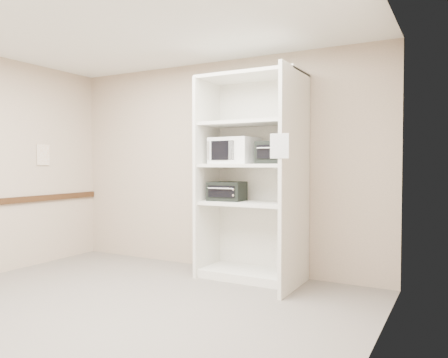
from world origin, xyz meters
The scene contains 10 objects.
floor centered at (0.00, 0.00, 0.00)m, with size 4.50×4.00×0.01m, color #686059.
ceiling centered at (0.00, 0.00, 2.70)m, with size 4.50×4.00×0.01m, color white.
wall_back centered at (0.00, 2.00, 1.35)m, with size 4.50×0.02×2.70m, color tan.
wall_right centered at (2.25, 0.00, 1.35)m, with size 0.02×4.00×2.70m, color tan.
shelving_unit centered at (0.67, 1.70, 1.13)m, with size 1.24×0.92×2.42m.
microwave centered at (0.38, 1.73, 1.53)m, with size 0.53×0.40×0.32m, color white.
toaster_oven_upper centered at (0.96, 1.67, 1.50)m, with size 0.44×0.33×0.26m, color black.
toaster_oven_lower centered at (0.30, 1.69, 1.04)m, with size 0.42×0.31×0.23m, color black.
paper_sign centered at (1.22, 1.07, 1.55)m, with size 0.19×0.01×0.24m, color white.
wall_poster centered at (-2.24, 1.08, 1.49)m, with size 0.01×0.20×0.28m, color white.
Camera 1 is at (2.80, -2.98, 1.37)m, focal length 35.00 mm.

